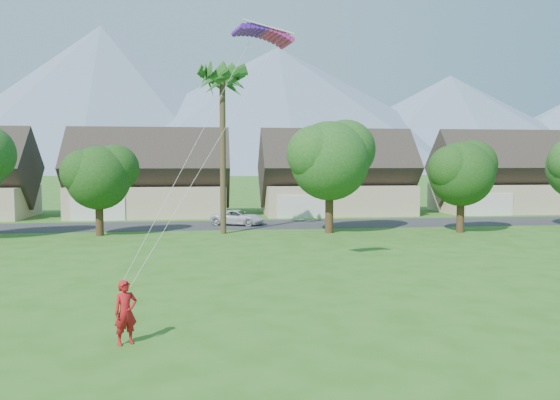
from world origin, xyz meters
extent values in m
plane|color=#2D6019|center=(0.00, 0.00, 0.00)|extent=(500.00, 500.00, 0.00)
cube|color=#2D2D30|center=(0.00, 34.00, 0.01)|extent=(90.00, 7.00, 0.01)
imported|color=#B31419|center=(-5.36, 3.78, 0.96)|extent=(0.83, 0.74, 1.91)
imported|color=silver|center=(-0.65, 34.00, 0.64)|extent=(5.04, 3.72, 1.27)
cone|color=slate|center=(-55.00, 260.00, 35.00)|extent=(190.00, 190.00, 70.00)
cone|color=slate|center=(30.00, 260.00, 31.00)|extent=(240.00, 240.00, 62.00)
cone|color=slate|center=(120.00, 260.00, 25.00)|extent=(200.00, 200.00, 50.00)
cube|color=beige|center=(-9.00, 43.00, 1.50)|extent=(15.00, 8.00, 3.00)
cube|color=#382D28|center=(-9.00, 43.00, 4.79)|extent=(15.75, 8.15, 8.15)
cube|color=silver|center=(-13.20, 38.94, 1.10)|extent=(4.80, 0.12, 2.20)
cube|color=beige|center=(10.00, 43.00, 1.50)|extent=(15.00, 8.00, 3.00)
cube|color=#382D28|center=(10.00, 43.00, 4.79)|extent=(15.75, 8.15, 8.15)
cube|color=silver|center=(5.80, 38.94, 1.10)|extent=(4.80, 0.12, 2.20)
cube|color=beige|center=(29.00, 43.00, 1.50)|extent=(15.00, 8.00, 3.00)
cube|color=#382D28|center=(29.00, 43.00, 4.79)|extent=(15.75, 8.15, 8.15)
cube|color=silver|center=(24.80, 38.94, 1.10)|extent=(4.80, 0.12, 2.20)
cylinder|color=#47301C|center=(-11.00, 28.50, 1.09)|extent=(0.56, 0.56, 2.18)
sphere|color=#214916|center=(-11.00, 28.50, 4.22)|extent=(4.62, 4.62, 4.62)
cylinder|color=#47301C|center=(6.00, 28.00, 1.41)|extent=(0.62, 0.62, 2.82)
sphere|color=#214916|center=(6.00, 28.00, 5.46)|extent=(5.98, 5.98, 5.98)
cylinder|color=#47301C|center=(16.00, 27.00, 1.15)|extent=(0.58, 0.58, 2.30)
sphere|color=#214916|center=(16.00, 27.00, 4.46)|extent=(4.90, 4.90, 4.90)
cylinder|color=#4C3D26|center=(-2.00, 28.50, 6.00)|extent=(0.44, 0.44, 12.00)
sphere|color=#286021|center=(-2.00, 28.50, 12.30)|extent=(3.00, 3.00, 3.00)
cube|color=#6019BD|center=(-1.16, 11.67, 11.04)|extent=(1.56, 1.40, 0.50)
cube|color=#C62581|center=(0.12, 11.67, 11.04)|extent=(1.56, 1.40, 0.50)
camera|label=1|loc=(-2.78, -12.43, 5.38)|focal=35.00mm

